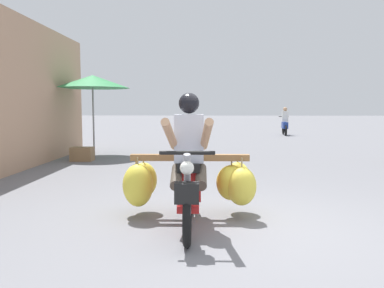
{
  "coord_description": "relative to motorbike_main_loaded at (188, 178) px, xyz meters",
  "views": [
    {
      "loc": [
        -0.44,
        -4.38,
        1.42
      ],
      "look_at": [
        -0.64,
        1.12,
        0.9
      ],
      "focal_mm": 36.98,
      "sensor_mm": 36.0,
      "label": 1
    }
  ],
  "objects": [
    {
      "name": "market_umbrella_near_shop",
      "position": [
        -3.03,
        6.41,
        1.6
      ],
      "size": [
        2.1,
        2.1,
        2.32
      ],
      "color": "#99999E",
      "rests_on": "ground"
    },
    {
      "name": "produce_crate",
      "position": [
        -3.04,
        5.36,
        -0.35
      ],
      "size": [
        0.56,
        0.4,
        0.36
      ],
      "primitive_type": "cube",
      "color": "olive",
      "rests_on": "ground"
    },
    {
      "name": "motorbike_main_loaded",
      "position": [
        0.0,
        0.0,
        0.0
      ],
      "size": [
        1.73,
        1.8,
        1.58
      ],
      "color": "black",
      "rests_on": "ground"
    },
    {
      "name": "ground_plane",
      "position": [
        0.66,
        -0.47,
        -0.53
      ],
      "size": [
        120.0,
        120.0,
        0.0
      ],
      "primitive_type": "plane",
      "color": "slate"
    },
    {
      "name": "motorbike_distant_ahead_left",
      "position": [
        4.15,
        15.1,
        0.04
      ],
      "size": [
        0.5,
        1.62,
        1.4
      ],
      "color": "black",
      "rests_on": "ground"
    }
  ]
}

